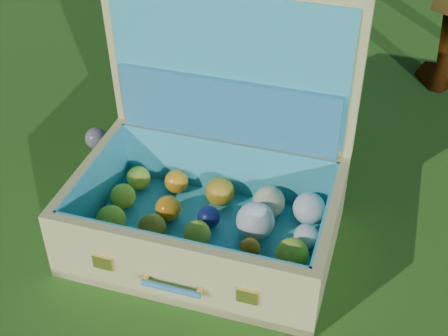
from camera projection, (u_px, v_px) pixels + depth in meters
ground at (193, 198)px, 1.69m from camera, size 60.00×60.00×0.00m
stray_ball at (96, 138)px, 1.86m from camera, size 0.07×0.07×0.07m
suitcase at (216, 174)px, 1.50m from camera, size 0.73×0.62×0.60m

